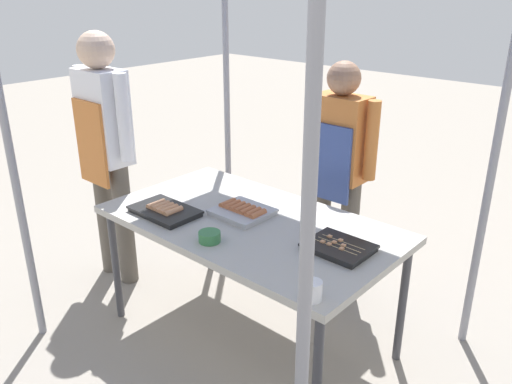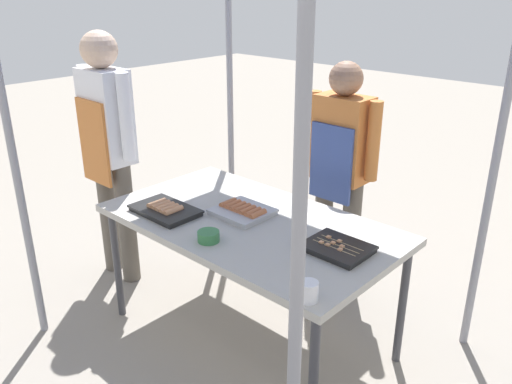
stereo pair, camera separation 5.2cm
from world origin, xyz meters
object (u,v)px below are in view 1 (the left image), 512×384
at_px(drink_cup_near_edge, 313,291).
at_px(vendor_woman, 338,161).
at_px(tray_grilled_sausages, 242,211).
at_px(tray_pork_links, 165,211).
at_px(customer_nearby, 105,140).
at_px(condiment_bowl, 210,237).
at_px(stall_table, 250,229).
at_px(tray_meat_skewers, 339,247).

xyz_separation_m(drink_cup_near_edge, vendor_woman, (-0.68, 1.21, 0.09)).
bearing_deg(tray_grilled_sausages, tray_pork_links, -140.09).
bearing_deg(customer_nearby, vendor_woman, 38.08).
height_order(tray_grilled_sausages, vendor_woman, vendor_woman).
xyz_separation_m(condiment_bowl, vendor_woman, (0.00, 1.13, 0.11)).
bearing_deg(drink_cup_near_edge, vendor_woman, 119.26).
height_order(tray_grilled_sausages, customer_nearby, customer_nearby).
bearing_deg(stall_table, condiment_bowl, -87.11).
bearing_deg(tray_pork_links, tray_meat_skewers, 16.49).
xyz_separation_m(tray_grilled_sausages, condiment_bowl, (0.09, -0.34, 0.00)).
xyz_separation_m(stall_table, drink_cup_near_edge, (0.70, -0.39, 0.10)).
relative_size(condiment_bowl, vendor_woman, 0.07).
xyz_separation_m(stall_table, tray_grilled_sausages, (-0.08, 0.03, 0.07)).
xyz_separation_m(tray_pork_links, vendor_woman, (0.43, 1.07, 0.12)).
height_order(tray_grilled_sausages, tray_meat_skewers, tray_grilled_sausages).
bearing_deg(tray_grilled_sausages, tray_meat_skewers, 0.60).
distance_m(stall_table, customer_nearby, 1.20).
xyz_separation_m(tray_meat_skewers, condiment_bowl, (-0.53, -0.35, 0.01)).
xyz_separation_m(tray_meat_skewers, customer_nearby, (-1.70, -0.14, 0.23)).
bearing_deg(customer_nearby, condiment_bowl, -10.08).
height_order(tray_meat_skewers, vendor_woman, vendor_woman).
bearing_deg(stall_table, customer_nearby, -174.83).
bearing_deg(condiment_bowl, drink_cup_near_edge, -6.43).
xyz_separation_m(tray_grilled_sausages, tray_pork_links, (-0.33, -0.28, -0.00)).
bearing_deg(condiment_bowl, tray_grilled_sausages, 105.55).
xyz_separation_m(vendor_woman, customer_nearby, (-1.18, -0.92, 0.11)).
bearing_deg(stall_table, tray_pork_links, -148.56).
bearing_deg(vendor_woman, tray_pork_links, 68.22).
distance_m(condiment_bowl, drink_cup_near_edge, 0.68).
xyz_separation_m(tray_grilled_sausages, drink_cup_near_edge, (0.77, -0.42, 0.02)).
distance_m(tray_grilled_sausages, tray_meat_skewers, 0.62).
distance_m(drink_cup_near_edge, vendor_woman, 1.39).
distance_m(vendor_woman, customer_nearby, 1.50).
distance_m(stall_table, drink_cup_near_edge, 0.80).
distance_m(tray_meat_skewers, vendor_woman, 0.95).
bearing_deg(tray_meat_skewers, condiment_bowl, -146.80).
relative_size(drink_cup_near_edge, vendor_woman, 0.06).
bearing_deg(vendor_woman, customer_nearby, 38.08).
height_order(tray_grilled_sausages, condiment_bowl, tray_grilled_sausages).
bearing_deg(vendor_woman, drink_cup_near_edge, 119.26).
height_order(stall_table, customer_nearby, customer_nearby).
xyz_separation_m(stall_table, tray_meat_skewers, (0.54, 0.03, 0.07)).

